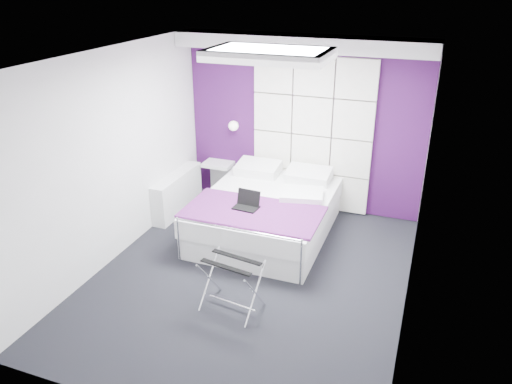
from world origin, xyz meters
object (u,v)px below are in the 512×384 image
bed (266,213)px  wall_lamp (234,125)px  laptop (247,203)px  luggage_rack (232,285)px  nightstand (218,164)px  radiator (177,193)px

bed → wall_lamp: bearing=131.8°
bed → laptop: size_ratio=6.75×
wall_lamp → laptop: bearing=-61.9°
luggage_rack → bed: bearing=105.7°
nightstand → wall_lamp: bearing=8.2°
wall_lamp → luggage_rack: 3.06m
radiator → laptop: bearing=-25.3°
bed → luggage_rack: (0.21, -1.73, -0.02)m
wall_lamp → bed: (0.87, -0.97, -0.91)m
wall_lamp → laptop: (0.76, -1.42, -0.57)m
radiator → luggage_rack: size_ratio=2.00×
luggage_rack → laptop: 1.37m
luggage_rack → laptop: bearing=112.8°
bed → luggage_rack: size_ratio=3.51×
luggage_rack → nightstand: bearing=125.8°
bed → luggage_rack: bed is taller
nightstand → laptop: bearing=-53.1°
wall_lamp → bed: wall_lamp is taller
radiator → luggage_rack: 2.60m
radiator → luggage_rack: bearing=-48.5°
radiator → luggage_rack: (1.72, -1.95, -0.00)m
wall_lamp → nightstand: bearing=-171.8°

